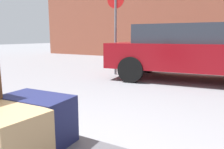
% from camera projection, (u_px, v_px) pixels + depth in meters
% --- Properties ---
extents(duffel_bag_tan_rear_left, '(0.55, 0.38, 0.34)m').
position_uv_depth(duffel_bag_tan_rear_left, '(6.00, 136.00, 1.33)').
color(duffel_bag_tan_rear_left, '#9E7F56').
rests_on(duffel_bag_tan_rear_left, luggage_cart).
extents(duffel_bag_navy_rear_right, '(0.54, 0.33, 0.35)m').
position_uv_depth(duffel_bag_navy_rear_right, '(37.00, 119.00, 1.60)').
color(duffel_bag_navy_rear_right, '#191E47').
rests_on(duffel_bag_navy_rear_right, luggage_cart).
extents(parked_car, '(4.46, 2.27, 1.42)m').
position_uv_depth(parked_car, '(192.00, 51.00, 5.50)').
color(parked_car, maroon).
rests_on(parked_car, ground_plane).
extents(no_parking_sign, '(0.50, 0.09, 2.42)m').
position_uv_depth(no_parking_sign, '(116.00, 24.00, 6.29)').
color(no_parking_sign, slate).
rests_on(no_parking_sign, ground_plane).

